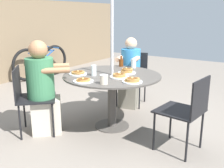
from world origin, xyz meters
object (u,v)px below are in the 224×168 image
(patio_table, at_px, (112,84))
(pancake_plate_c, at_px, (119,76))
(diner_north, at_px, (130,75))
(pancake_plate_e, at_px, (83,80))
(drinking_glass_a, at_px, (94,70))
(drinking_glass_b, at_px, (134,63))
(pancake_plate_b, at_px, (127,71))
(coffee_cup, at_px, (104,79))
(syrup_bottle, at_px, (121,62))
(patio_chair_south, at_px, (187,109))
(bicycle, at_px, (41,62))
(pancake_plate_a, at_px, (132,80))
(patio_chair_north, at_px, (133,74))
(diner_east, at_px, (43,91))
(patio_chair_east, at_px, (29,95))
(pancake_plate_d, at_px, (78,73))

(patio_table, height_order, pancake_plate_c, pancake_plate_c)
(diner_north, distance_m, pancake_plate_e, 1.38)
(drinking_glass_a, height_order, drinking_glass_b, drinking_glass_a)
(drinking_glass_b, bearing_deg, pancake_plate_b, -164.46)
(coffee_cup, bearing_deg, pancake_plate_e, 100.20)
(syrup_bottle, relative_size, drinking_glass_a, 1.14)
(patio_chair_south, height_order, drinking_glass_b, patio_chair_south)
(drinking_glass_a, xyz_separation_m, bicycle, (1.62, 2.82, -0.41))
(syrup_bottle, bearing_deg, pancake_plate_e, -173.79)
(drinking_glass_a, bearing_deg, diner_north, 2.63)
(pancake_plate_a, distance_m, drinking_glass_b, 0.84)
(patio_chair_north, distance_m, pancake_plate_e, 1.55)
(syrup_bottle, bearing_deg, patio_chair_south, -118.15)
(diner_east, bearing_deg, syrup_bottle, 114.88)
(coffee_cup, bearing_deg, drinking_glass_a, 52.29)
(diner_north, xyz_separation_m, pancake_plate_e, (-1.35, -0.13, 0.22))
(diner_north, relative_size, patio_chair_south, 1.32)
(patio_chair_east, distance_m, syrup_bottle, 1.43)
(patio_chair_east, relative_size, syrup_bottle, 5.50)
(patio_chair_north, bearing_deg, pancake_plate_c, 96.70)
(diner_east, bearing_deg, bicycle, -175.38)
(patio_chair_east, distance_m, pancake_plate_d, 0.67)
(pancake_plate_a, bearing_deg, drinking_glass_a, 87.94)
(pancake_plate_a, height_order, drinking_glass_b, drinking_glass_b)
(patio_chair_north, bearing_deg, diner_north, 90.00)
(syrup_bottle, bearing_deg, patio_table, -160.61)
(patio_chair_east, bearing_deg, patio_chair_north, 119.93)
(pancake_plate_a, height_order, pancake_plate_e, pancake_plate_a)
(patio_table, distance_m, coffee_cup, 0.52)
(diner_north, xyz_separation_m, syrup_bottle, (-0.32, -0.02, 0.26))
(bicycle, bearing_deg, drinking_glass_a, -115.35)
(diner_north, relative_size, pancake_plate_c, 4.80)
(diner_north, distance_m, pancake_plate_d, 1.13)
(patio_chair_south, relative_size, drinking_glass_a, 6.27)
(patio_chair_north, distance_m, patio_chair_south, 1.74)
(patio_chair_east, height_order, pancake_plate_d, patio_chair_east)
(patio_table, height_order, bicycle, bicycle)
(patio_chair_east, xyz_separation_m, patio_chair_south, (0.61, -1.81, 0.00))
(patio_chair_east, bearing_deg, patio_chair_south, 64.66)
(drinking_glass_a, bearing_deg, drinking_glass_b, -14.21)
(patio_chair_north, xyz_separation_m, drinking_glass_b, (-0.48, -0.27, 0.28))
(patio_chair_north, height_order, diner_north, diner_north)
(pancake_plate_a, xyz_separation_m, pancake_plate_d, (-0.04, 0.79, -0.00))
(pancake_plate_e, xyz_separation_m, drinking_glass_b, (1.04, -0.10, 0.05))
(pancake_plate_d, bearing_deg, patio_chair_north, -5.73)
(pancake_plate_c, height_order, pancake_plate_d, pancake_plate_c)
(patio_table, xyz_separation_m, pancake_plate_c, (-0.08, -0.16, 0.15))
(coffee_cup, xyz_separation_m, drinking_glass_b, (0.99, 0.16, 0.01))
(pancake_plate_d, height_order, drinking_glass_a, drinking_glass_a)
(pancake_plate_b, bearing_deg, bicycle, 67.76)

